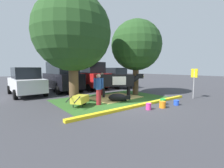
{
  "coord_description": "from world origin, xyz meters",
  "views": [
    {
      "loc": [
        -5.65,
        -5.88,
        1.94
      ],
      "look_at": [
        0.66,
        2.24,
        0.9
      ],
      "focal_mm": 24.54,
      "sensor_mm": 36.0,
      "label": 1
    }
  ],
  "objects_px": {
    "person_handler": "(99,88)",
    "suv_black": "(62,76)",
    "cow_holstein": "(118,81)",
    "sedan_silver": "(114,78)",
    "shade_tree_left": "(72,33)",
    "bucket_pink": "(148,106)",
    "bucket_blue": "(176,102)",
    "calf_lying": "(118,98)",
    "suv_dark_grey": "(89,76)",
    "person_visitor_near": "(102,83)",
    "bucket_orange": "(162,104)",
    "wheelbarrow": "(80,99)",
    "shade_tree_right": "(136,46)",
    "parking_sign": "(194,78)",
    "hatchback_white": "(26,82)",
    "bucket_green": "(163,102)"
  },
  "relations": [
    {
      "from": "wheelbarrow",
      "to": "suv_black",
      "type": "bearing_deg",
      "value": 78.2
    },
    {
      "from": "bucket_blue",
      "to": "suv_black",
      "type": "relative_size",
      "value": 0.06
    },
    {
      "from": "shade_tree_right",
      "to": "bucket_pink",
      "type": "height_order",
      "value": "shade_tree_right"
    },
    {
      "from": "bucket_orange",
      "to": "suv_black",
      "type": "xyz_separation_m",
      "value": [
        -1.9,
        8.58,
        1.1
      ]
    },
    {
      "from": "shade_tree_left",
      "to": "person_handler",
      "type": "distance_m",
      "value": 3.35
    },
    {
      "from": "wheelbarrow",
      "to": "sedan_silver",
      "type": "xyz_separation_m",
      "value": [
        6.56,
        5.43,
        0.6
      ]
    },
    {
      "from": "suv_black",
      "to": "suv_dark_grey",
      "type": "height_order",
      "value": "same"
    },
    {
      "from": "cow_holstein",
      "to": "sedan_silver",
      "type": "relative_size",
      "value": 0.64
    },
    {
      "from": "bucket_pink",
      "to": "suv_black",
      "type": "xyz_separation_m",
      "value": [
        -1.08,
        8.37,
        1.11
      ]
    },
    {
      "from": "wheelbarrow",
      "to": "hatchback_white",
      "type": "xyz_separation_m",
      "value": [
        -1.55,
        5.6,
        0.6
      ]
    },
    {
      "from": "shade_tree_left",
      "to": "suv_black",
      "type": "bearing_deg",
      "value": 77.25
    },
    {
      "from": "person_handler",
      "to": "bucket_blue",
      "type": "height_order",
      "value": "person_handler"
    },
    {
      "from": "wheelbarrow",
      "to": "hatchback_white",
      "type": "relative_size",
      "value": 0.33
    },
    {
      "from": "bucket_pink",
      "to": "bucket_green",
      "type": "bearing_deg",
      "value": 7.15
    },
    {
      "from": "person_handler",
      "to": "suv_black",
      "type": "bearing_deg",
      "value": 87.36
    },
    {
      "from": "calf_lying",
      "to": "wheelbarrow",
      "type": "relative_size",
      "value": 0.81
    },
    {
      "from": "parking_sign",
      "to": "suv_dark_grey",
      "type": "distance_m",
      "value": 8.98
    },
    {
      "from": "suv_black",
      "to": "suv_dark_grey",
      "type": "relative_size",
      "value": 1.0
    },
    {
      "from": "bucket_green",
      "to": "shade_tree_left",
      "type": "bearing_deg",
      "value": 137.14
    },
    {
      "from": "person_handler",
      "to": "hatchback_white",
      "type": "xyz_separation_m",
      "value": [
        -2.5,
        5.86,
        0.09
      ]
    },
    {
      "from": "person_handler",
      "to": "person_visitor_near",
      "type": "relative_size",
      "value": 1.02
    },
    {
      "from": "calf_lying",
      "to": "person_handler",
      "type": "bearing_deg",
      "value": 179.43
    },
    {
      "from": "bucket_orange",
      "to": "suv_dark_grey",
      "type": "xyz_separation_m",
      "value": [
        0.72,
        8.66,
        1.1
      ]
    },
    {
      "from": "person_handler",
      "to": "person_visitor_near",
      "type": "height_order",
      "value": "person_handler"
    },
    {
      "from": "shade_tree_right",
      "to": "bucket_blue",
      "type": "xyz_separation_m",
      "value": [
        -0.71,
        -3.64,
        -3.45
      ]
    },
    {
      "from": "bucket_pink",
      "to": "shade_tree_right",
      "type": "bearing_deg",
      "value": 51.89
    },
    {
      "from": "calf_lying",
      "to": "sedan_silver",
      "type": "distance_m",
      "value": 7.15
    },
    {
      "from": "bucket_orange",
      "to": "hatchback_white",
      "type": "xyz_separation_m",
      "value": [
        -4.68,
        8.29,
        0.82
      ]
    },
    {
      "from": "calf_lying",
      "to": "suv_dark_grey",
      "type": "xyz_separation_m",
      "value": [
        1.54,
        6.24,
        1.03
      ]
    },
    {
      "from": "shade_tree_left",
      "to": "bucket_pink",
      "type": "xyz_separation_m",
      "value": [
        2.18,
        -3.53,
        -3.71
      ]
    },
    {
      "from": "person_visitor_near",
      "to": "bucket_pink",
      "type": "bearing_deg",
      "value": -95.94
    },
    {
      "from": "shade_tree_left",
      "to": "suv_dark_grey",
      "type": "distance_m",
      "value": 6.69
    },
    {
      "from": "hatchback_white",
      "to": "wheelbarrow",
      "type": "bearing_deg",
      "value": -74.51
    },
    {
      "from": "cow_holstein",
      "to": "hatchback_white",
      "type": "height_order",
      "value": "hatchback_white"
    },
    {
      "from": "wheelbarrow",
      "to": "suv_dark_grey",
      "type": "height_order",
      "value": "suv_dark_grey"
    },
    {
      "from": "sedan_silver",
      "to": "bucket_orange",
      "type": "bearing_deg",
      "value": -112.93
    },
    {
      "from": "bucket_pink",
      "to": "wheelbarrow",
      "type": "bearing_deg",
      "value": 132.96
    },
    {
      "from": "bucket_blue",
      "to": "wheelbarrow",
      "type": "bearing_deg",
      "value": 146.17
    },
    {
      "from": "person_visitor_near",
      "to": "bucket_orange",
      "type": "height_order",
      "value": "person_visitor_near"
    },
    {
      "from": "shade_tree_right",
      "to": "suv_dark_grey",
      "type": "distance_m",
      "value": 5.74
    },
    {
      "from": "person_visitor_near",
      "to": "hatchback_white",
      "type": "relative_size",
      "value": 0.37
    },
    {
      "from": "person_handler",
      "to": "suv_black",
      "type": "xyz_separation_m",
      "value": [
        0.28,
        6.14,
        0.37
      ]
    },
    {
      "from": "person_visitor_near",
      "to": "bucket_green",
      "type": "height_order",
      "value": "person_visitor_near"
    },
    {
      "from": "bucket_blue",
      "to": "suv_black",
      "type": "height_order",
      "value": "suv_black"
    },
    {
      "from": "parking_sign",
      "to": "hatchback_white",
      "type": "height_order",
      "value": "hatchback_white"
    },
    {
      "from": "bucket_orange",
      "to": "bucket_blue",
      "type": "height_order",
      "value": "bucket_orange"
    },
    {
      "from": "shade_tree_left",
      "to": "wheelbarrow",
      "type": "relative_size",
      "value": 4.11
    },
    {
      "from": "shade_tree_right",
      "to": "person_visitor_near",
      "type": "bearing_deg",
      "value": 149.16
    },
    {
      "from": "shade_tree_left",
      "to": "sedan_silver",
      "type": "bearing_deg",
      "value": 34.31
    },
    {
      "from": "hatchback_white",
      "to": "person_handler",
      "type": "bearing_deg",
      "value": -66.89
    }
  ]
}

